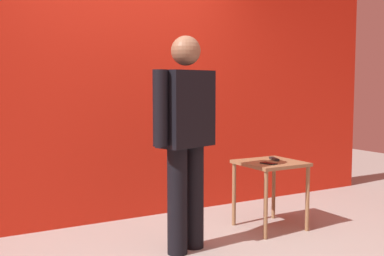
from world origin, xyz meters
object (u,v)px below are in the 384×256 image
(standing_person, at_px, (186,132))
(side_table, at_px, (270,172))
(tv_remote, at_px, (274,159))
(cell_phone, at_px, (269,163))

(standing_person, height_order, side_table, standing_person)
(standing_person, xyz_separation_m, tv_remote, (1.05, 0.19, -0.32))
(standing_person, xyz_separation_m, cell_phone, (0.86, 0.04, -0.33))
(cell_phone, bearing_deg, side_table, 29.51)
(side_table, distance_m, cell_phone, 0.18)
(standing_person, bearing_deg, side_table, 8.36)
(standing_person, height_order, tv_remote, standing_person)
(standing_person, relative_size, tv_remote, 9.99)
(side_table, height_order, cell_phone, cell_phone)
(standing_person, distance_m, cell_phone, 0.92)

